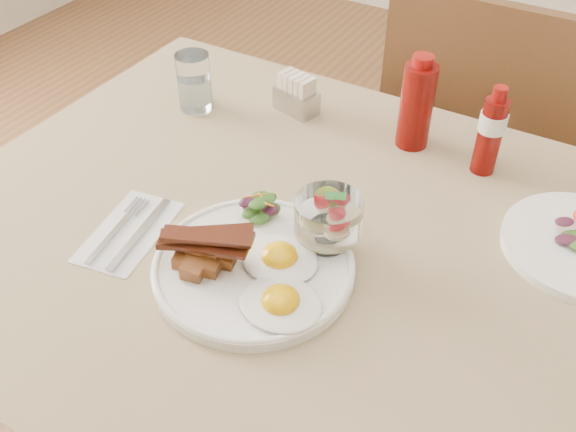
{
  "coord_description": "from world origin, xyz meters",
  "views": [
    {
      "loc": [
        0.23,
        -0.62,
        1.39
      ],
      "look_at": [
        -0.1,
        -0.04,
        0.82
      ],
      "focal_mm": 40.0,
      "sensor_mm": 36.0,
      "label": 1
    }
  ],
  "objects_px": {
    "hot_sauce_bottle": "(491,132)",
    "main_plate": "(254,267)",
    "fruit_cup": "(329,217)",
    "ketchup_bottle": "(417,104)",
    "sugar_caddy": "(296,96)",
    "chair_far": "(478,155)",
    "water_glass": "(195,85)",
    "table": "(360,300)"
  },
  "relations": [
    {
      "from": "water_glass",
      "to": "hot_sauce_bottle",
      "type": "bearing_deg",
      "value": 8.47
    },
    {
      "from": "hot_sauce_bottle",
      "to": "sugar_caddy",
      "type": "bearing_deg",
      "value": 179.21
    },
    {
      "from": "fruit_cup",
      "to": "water_glass",
      "type": "bearing_deg",
      "value": 150.19
    },
    {
      "from": "table",
      "to": "water_glass",
      "type": "xyz_separation_m",
      "value": [
        -0.45,
        0.21,
        0.14
      ]
    },
    {
      "from": "sugar_caddy",
      "to": "fruit_cup",
      "type": "bearing_deg",
      "value": -40.09
    },
    {
      "from": "fruit_cup",
      "to": "ketchup_bottle",
      "type": "xyz_separation_m",
      "value": [
        -0.0,
        0.32,
        0.01
      ]
    },
    {
      "from": "fruit_cup",
      "to": "ketchup_bottle",
      "type": "bearing_deg",
      "value": 90.2
    },
    {
      "from": "chair_far",
      "to": "main_plate",
      "type": "distance_m",
      "value": 0.81
    },
    {
      "from": "water_glass",
      "to": "ketchup_bottle",
      "type": "bearing_deg",
      "value": 13.09
    },
    {
      "from": "fruit_cup",
      "to": "sugar_caddy",
      "type": "height_order",
      "value": "fruit_cup"
    },
    {
      "from": "fruit_cup",
      "to": "hot_sauce_bottle",
      "type": "xyz_separation_m",
      "value": [
        0.13,
        0.31,
        0.01
      ]
    },
    {
      "from": "main_plate",
      "to": "hot_sauce_bottle",
      "type": "height_order",
      "value": "hot_sauce_bottle"
    },
    {
      "from": "main_plate",
      "to": "water_glass",
      "type": "distance_m",
      "value": 0.46
    },
    {
      "from": "hot_sauce_bottle",
      "to": "main_plate",
      "type": "bearing_deg",
      "value": -117.13
    },
    {
      "from": "table",
      "to": "sugar_caddy",
      "type": "distance_m",
      "value": 0.42
    },
    {
      "from": "fruit_cup",
      "to": "main_plate",
      "type": "bearing_deg",
      "value": -129.87
    },
    {
      "from": "hot_sauce_bottle",
      "to": "ketchup_bottle",
      "type": "bearing_deg",
      "value": 174.06
    },
    {
      "from": "hot_sauce_bottle",
      "to": "water_glass",
      "type": "distance_m",
      "value": 0.54
    },
    {
      "from": "main_plate",
      "to": "hot_sauce_bottle",
      "type": "xyz_separation_m",
      "value": [
        0.2,
        0.39,
        0.07
      ]
    },
    {
      "from": "table",
      "to": "main_plate",
      "type": "bearing_deg",
      "value": -140.31
    },
    {
      "from": "fruit_cup",
      "to": "water_glass",
      "type": "height_order",
      "value": "fruit_cup"
    },
    {
      "from": "main_plate",
      "to": "water_glass",
      "type": "height_order",
      "value": "water_glass"
    },
    {
      "from": "chair_far",
      "to": "ketchup_bottle",
      "type": "height_order",
      "value": "chair_far"
    },
    {
      "from": "fruit_cup",
      "to": "hot_sauce_bottle",
      "type": "height_order",
      "value": "hot_sauce_bottle"
    },
    {
      "from": "ketchup_bottle",
      "to": "sugar_caddy",
      "type": "height_order",
      "value": "ketchup_bottle"
    },
    {
      "from": "chair_far",
      "to": "fruit_cup",
      "type": "distance_m",
      "value": 0.74
    },
    {
      "from": "ketchup_bottle",
      "to": "sugar_caddy",
      "type": "relative_size",
      "value": 1.86
    },
    {
      "from": "fruit_cup",
      "to": "chair_far",
      "type": "bearing_deg",
      "value": 85.66
    },
    {
      "from": "table",
      "to": "ketchup_bottle",
      "type": "relative_size",
      "value": 7.96
    },
    {
      "from": "ketchup_bottle",
      "to": "sugar_caddy",
      "type": "bearing_deg",
      "value": -177.81
    },
    {
      "from": "main_plate",
      "to": "ketchup_bottle",
      "type": "distance_m",
      "value": 0.42
    },
    {
      "from": "ketchup_bottle",
      "to": "hot_sauce_bottle",
      "type": "bearing_deg",
      "value": -5.94
    },
    {
      "from": "chair_far",
      "to": "sugar_caddy",
      "type": "distance_m",
      "value": 0.53
    },
    {
      "from": "sugar_caddy",
      "to": "water_glass",
      "type": "relative_size",
      "value": 0.83
    },
    {
      "from": "sugar_caddy",
      "to": "water_glass",
      "type": "xyz_separation_m",
      "value": [
        -0.17,
        -0.08,
        0.01
      ]
    },
    {
      "from": "hot_sauce_bottle",
      "to": "water_glass",
      "type": "bearing_deg",
      "value": -171.53
    },
    {
      "from": "hot_sauce_bottle",
      "to": "sugar_caddy",
      "type": "xyz_separation_m",
      "value": [
        -0.36,
        0.0,
        -0.04
      ]
    },
    {
      "from": "table",
      "to": "fruit_cup",
      "type": "bearing_deg",
      "value": -161.71
    },
    {
      "from": "main_plate",
      "to": "ketchup_bottle",
      "type": "relative_size",
      "value": 1.67
    },
    {
      "from": "ketchup_bottle",
      "to": "water_glass",
      "type": "xyz_separation_m",
      "value": [
        -0.4,
        -0.09,
        -0.03
      ]
    },
    {
      "from": "main_plate",
      "to": "table",
      "type": "bearing_deg",
      "value": 39.69
    },
    {
      "from": "fruit_cup",
      "to": "ketchup_bottle",
      "type": "distance_m",
      "value": 0.32
    }
  ]
}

